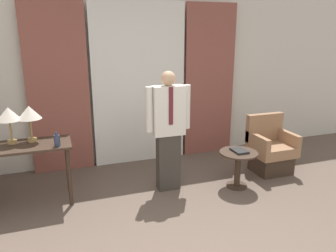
{
  "coord_description": "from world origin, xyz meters",
  "views": [
    {
      "loc": [
        -1.31,
        -2.06,
        2.09
      ],
      "look_at": [
        0.02,
        1.73,
        0.95
      ],
      "focal_mm": 35.0,
      "sensor_mm": 36.0,
      "label": 1
    }
  ],
  "objects_px": {
    "table_lamp_left": "(9,115)",
    "person": "(168,127)",
    "side_table": "(238,163)",
    "armchair": "(270,151)",
    "desk": "(23,155)",
    "book": "(239,151)",
    "bottle_by_lamp": "(57,140)",
    "table_lamp_right": "(29,114)"
  },
  "relations": [
    {
      "from": "table_lamp_left",
      "to": "side_table",
      "type": "xyz_separation_m",
      "value": [
        2.87,
        -0.57,
        -0.79
      ]
    },
    {
      "from": "bottle_by_lamp",
      "to": "side_table",
      "type": "bearing_deg",
      "value": -6.76
    },
    {
      "from": "armchair",
      "to": "side_table",
      "type": "xyz_separation_m",
      "value": [
        -0.76,
        -0.32,
        0.02
      ]
    },
    {
      "from": "table_lamp_left",
      "to": "side_table",
      "type": "distance_m",
      "value": 3.03
    },
    {
      "from": "bottle_by_lamp",
      "to": "desk",
      "type": "bearing_deg",
      "value": 156.67
    },
    {
      "from": "side_table",
      "to": "person",
      "type": "bearing_deg",
      "value": 163.83
    },
    {
      "from": "table_lamp_left",
      "to": "person",
      "type": "distance_m",
      "value": 1.97
    },
    {
      "from": "desk",
      "to": "table_lamp_left",
      "type": "height_order",
      "value": "table_lamp_left"
    },
    {
      "from": "person",
      "to": "side_table",
      "type": "height_order",
      "value": "person"
    },
    {
      "from": "table_lamp_left",
      "to": "bottle_by_lamp",
      "type": "relative_size",
      "value": 2.61
    },
    {
      "from": "desk",
      "to": "bottle_by_lamp",
      "type": "relative_size",
      "value": 6.56
    },
    {
      "from": "table_lamp_left",
      "to": "bottle_by_lamp",
      "type": "height_order",
      "value": "table_lamp_left"
    },
    {
      "from": "bottle_by_lamp",
      "to": "table_lamp_right",
      "type": "bearing_deg",
      "value": 135.25
    },
    {
      "from": "desk",
      "to": "table_lamp_right",
      "type": "bearing_deg",
      "value": 44.47
    },
    {
      "from": "person",
      "to": "book",
      "type": "xyz_separation_m",
      "value": [
        0.94,
        -0.27,
        -0.35
      ]
    },
    {
      "from": "table_lamp_left",
      "to": "person",
      "type": "xyz_separation_m",
      "value": [
        1.93,
        -0.3,
        -0.26
      ]
    },
    {
      "from": "person",
      "to": "side_table",
      "type": "relative_size",
      "value": 3.09
    },
    {
      "from": "table_lamp_right",
      "to": "armchair",
      "type": "distance_m",
      "value": 3.5
    },
    {
      "from": "table_lamp_right",
      "to": "side_table",
      "type": "height_order",
      "value": "table_lamp_right"
    },
    {
      "from": "person",
      "to": "side_table",
      "type": "distance_m",
      "value": 1.11
    },
    {
      "from": "person",
      "to": "armchair",
      "type": "xyz_separation_m",
      "value": [
        1.7,
        0.05,
        -0.55
      ]
    },
    {
      "from": "bottle_by_lamp",
      "to": "book",
      "type": "height_order",
      "value": "bottle_by_lamp"
    },
    {
      "from": "bottle_by_lamp",
      "to": "armchair",
      "type": "relative_size",
      "value": 0.2
    },
    {
      "from": "person",
      "to": "armchair",
      "type": "bearing_deg",
      "value": 1.55
    },
    {
      "from": "person",
      "to": "book",
      "type": "relative_size",
      "value": 6.71
    },
    {
      "from": "table_lamp_left",
      "to": "side_table",
      "type": "height_order",
      "value": "table_lamp_left"
    },
    {
      "from": "table_lamp_left",
      "to": "book",
      "type": "relative_size",
      "value": 1.86
    },
    {
      "from": "table_lamp_left",
      "to": "book",
      "type": "bearing_deg",
      "value": -11.08
    },
    {
      "from": "table_lamp_left",
      "to": "table_lamp_right",
      "type": "height_order",
      "value": "same"
    },
    {
      "from": "desk",
      "to": "side_table",
      "type": "xyz_separation_m",
      "value": [
        2.75,
        -0.45,
        -0.31
      ]
    },
    {
      "from": "desk",
      "to": "armchair",
      "type": "relative_size",
      "value": 1.3
    },
    {
      "from": "table_lamp_left",
      "to": "table_lamp_right",
      "type": "distance_m",
      "value": 0.23
    },
    {
      "from": "person",
      "to": "book",
      "type": "height_order",
      "value": "person"
    },
    {
      "from": "table_lamp_left",
      "to": "table_lamp_right",
      "type": "bearing_deg",
      "value": 0.0
    },
    {
      "from": "table_lamp_left",
      "to": "armchair",
      "type": "height_order",
      "value": "table_lamp_left"
    },
    {
      "from": "table_lamp_left",
      "to": "armchair",
      "type": "distance_m",
      "value": 3.73
    },
    {
      "from": "desk",
      "to": "book",
      "type": "bearing_deg",
      "value": -9.25
    },
    {
      "from": "bottle_by_lamp",
      "to": "side_table",
      "type": "relative_size",
      "value": 0.33
    },
    {
      "from": "table_lamp_right",
      "to": "side_table",
      "type": "relative_size",
      "value": 0.86
    },
    {
      "from": "desk",
      "to": "table_lamp_right",
      "type": "relative_size",
      "value": 2.52
    },
    {
      "from": "desk",
      "to": "bottle_by_lamp",
      "type": "xyz_separation_m",
      "value": [
        0.41,
        -0.18,
        0.2
      ]
    },
    {
      "from": "table_lamp_left",
      "to": "side_table",
      "type": "relative_size",
      "value": 0.86
    }
  ]
}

